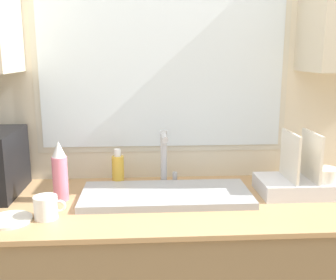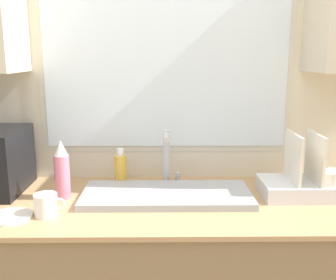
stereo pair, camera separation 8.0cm
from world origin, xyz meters
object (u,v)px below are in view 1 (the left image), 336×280
at_px(faucet, 166,154).
at_px(spray_bottle, 60,172).
at_px(mug_near_sink, 46,207).
at_px(soap_bottle, 118,170).
at_px(dish_rack, 301,181).

xyz_separation_m(faucet, spray_bottle, (-0.47, -0.17, -0.03)).
height_order(faucet, mug_near_sink, faucet).
distance_m(faucet, mug_near_sink, 0.62).
xyz_separation_m(spray_bottle, soap_bottle, (0.24, 0.18, -0.05)).
bearing_deg(dish_rack, faucet, 165.69).
bearing_deg(mug_near_sink, faucet, 37.06).
xyz_separation_m(soap_bottle, mug_near_sink, (-0.26, -0.38, -0.03)).
bearing_deg(soap_bottle, spray_bottle, -142.68).
bearing_deg(faucet, soap_bottle, 177.85).
distance_m(faucet, spray_bottle, 0.50).
bearing_deg(spray_bottle, mug_near_sink, -95.09).
height_order(dish_rack, soap_bottle, dish_rack).
xyz_separation_m(dish_rack, mug_near_sink, (-1.10, -0.21, -0.02)).
bearing_deg(dish_rack, spray_bottle, -179.14).
bearing_deg(soap_bottle, mug_near_sink, -124.12).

